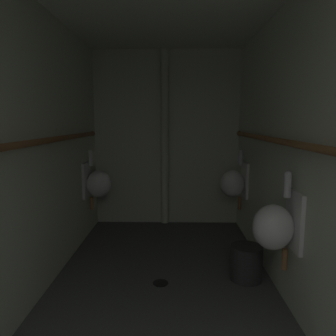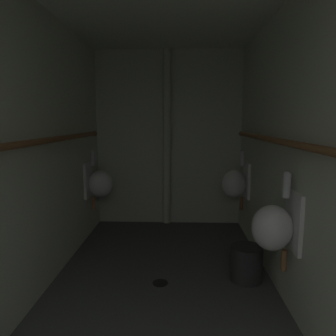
{
  "view_description": "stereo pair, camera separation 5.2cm",
  "coord_description": "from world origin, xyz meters",
  "px_view_note": "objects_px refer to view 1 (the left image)",
  "views": [
    {
      "loc": [
        0.1,
        -0.03,
        1.46
      ],
      "look_at": [
        0.05,
        2.83,
        1.03
      ],
      "focal_mm": 33.85,
      "sensor_mm": 36.0,
      "label": 1
    },
    {
      "loc": [
        0.15,
        -0.03,
        1.46
      ],
      "look_at": [
        0.05,
        2.83,
        1.03
      ],
      "focal_mm": 33.85,
      "sensor_mm": 36.0,
      "label": 2
    }
  ],
  "objects_px": {
    "urinal_left_mid": "(97,183)",
    "waste_bin": "(246,263)",
    "urinal_right_mid": "(276,226)",
    "urinal_right_far": "(234,183)",
    "standpipe_back_wall": "(165,139)",
    "floor_drain": "(161,283)"
  },
  "relations": [
    {
      "from": "urinal_left_mid",
      "to": "floor_drain",
      "type": "distance_m",
      "value": 1.61
    },
    {
      "from": "urinal_right_mid",
      "to": "urinal_right_far",
      "type": "xyz_separation_m",
      "value": [
        0.0,
        1.64,
        0.0
      ]
    },
    {
      "from": "urinal_left_mid",
      "to": "urinal_right_far",
      "type": "bearing_deg",
      "value": 1.35
    },
    {
      "from": "waste_bin",
      "to": "urinal_left_mid",
      "type": "bearing_deg",
      "value": 145.95
    },
    {
      "from": "floor_drain",
      "to": "waste_bin",
      "type": "xyz_separation_m",
      "value": [
        0.79,
        0.09,
        0.16
      ]
    },
    {
      "from": "urinal_right_mid",
      "to": "floor_drain",
      "type": "xyz_separation_m",
      "value": [
        -0.88,
        0.41,
        -0.68
      ]
    },
    {
      "from": "urinal_right_far",
      "to": "waste_bin",
      "type": "bearing_deg",
      "value": -94.37
    },
    {
      "from": "urinal_left_mid",
      "to": "urinal_right_mid",
      "type": "height_order",
      "value": "same"
    },
    {
      "from": "urinal_left_mid",
      "to": "waste_bin",
      "type": "xyz_separation_m",
      "value": [
        1.63,
        -1.1,
        -0.53
      ]
    },
    {
      "from": "floor_drain",
      "to": "urinal_right_mid",
      "type": "bearing_deg",
      "value": -25.11
    },
    {
      "from": "urinal_left_mid",
      "to": "urinal_right_mid",
      "type": "relative_size",
      "value": 1.0
    },
    {
      "from": "urinal_right_far",
      "to": "waste_bin",
      "type": "xyz_separation_m",
      "value": [
        -0.09,
        -1.14,
        -0.53
      ]
    },
    {
      "from": "urinal_right_mid",
      "to": "waste_bin",
      "type": "bearing_deg",
      "value": 99.86
    },
    {
      "from": "urinal_right_mid",
      "to": "floor_drain",
      "type": "relative_size",
      "value": 5.39
    },
    {
      "from": "urinal_right_mid",
      "to": "urinal_right_far",
      "type": "distance_m",
      "value": 1.64
    },
    {
      "from": "urinal_right_far",
      "to": "standpipe_back_wall",
      "type": "xyz_separation_m",
      "value": [
        -0.88,
        0.43,
        0.52
      ]
    },
    {
      "from": "urinal_right_far",
      "to": "standpipe_back_wall",
      "type": "relative_size",
      "value": 0.32
    },
    {
      "from": "standpipe_back_wall",
      "to": "waste_bin",
      "type": "xyz_separation_m",
      "value": [
        0.79,
        -1.57,
        -1.05
      ]
    },
    {
      "from": "urinal_right_mid",
      "to": "standpipe_back_wall",
      "type": "bearing_deg",
      "value": 113.02
    },
    {
      "from": "urinal_right_mid",
      "to": "floor_drain",
      "type": "distance_m",
      "value": 1.18
    },
    {
      "from": "standpipe_back_wall",
      "to": "urinal_right_mid",
      "type": "bearing_deg",
      "value": -66.98
    },
    {
      "from": "urinal_right_far",
      "to": "standpipe_back_wall",
      "type": "bearing_deg",
      "value": 153.87
    }
  ]
}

